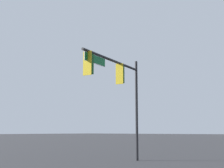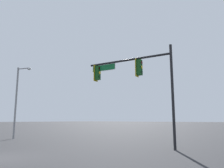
# 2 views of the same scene
# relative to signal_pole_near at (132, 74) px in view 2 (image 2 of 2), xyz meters

# --- Properties ---
(signal_pole_near) EXTENTS (6.47, 1.36, 6.74)m
(signal_pole_near) POSITION_rel_signal_pole_near_xyz_m (0.00, 0.00, 0.00)
(signal_pole_near) COLOR black
(signal_pole_near) RESTS_ON ground_plane
(street_lamp) EXTENTS (1.67, 0.73, 7.14)m
(street_lamp) POSITION_rel_signal_pole_near_xyz_m (12.55, 2.11, -0.91)
(street_lamp) COLOR gray
(street_lamp) RESTS_ON ground_plane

